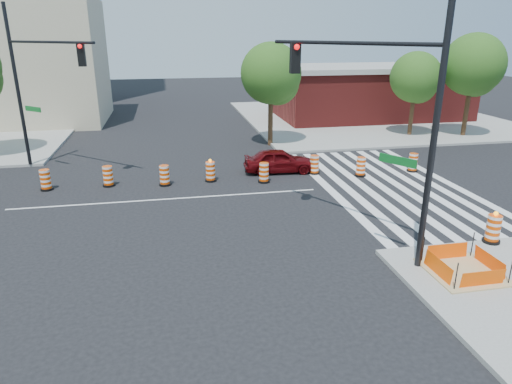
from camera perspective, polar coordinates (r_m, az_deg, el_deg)
ground at (r=21.47m, az=-10.88°, el=-0.87°), size 120.00×120.00×0.00m
sidewalk_ne at (r=42.77m, az=13.90°, el=9.04°), size 22.00×22.00×0.15m
crosswalk_east at (r=24.03m, az=16.18°, el=0.89°), size 6.75×13.50×0.01m
lane_centerline at (r=21.47m, az=-10.88°, el=-0.86°), size 14.00×0.12×0.01m
excavation_pit at (r=15.91m, az=24.46°, el=-8.90°), size 2.20×2.20×0.90m
brick_storefront at (r=42.45m, az=14.15°, el=12.01°), size 16.50×8.50×4.60m
beige_midrise at (r=43.98m, az=-28.06°, el=14.16°), size 14.00×10.00×10.00m
red_coupe at (r=25.06m, az=2.88°, el=3.94°), size 3.92×1.77×1.31m
signal_pole_se at (r=15.17m, az=15.57°, el=11.40°), size 3.63×5.73×8.78m
signal_pole_nw at (r=26.91m, az=-25.82°, el=13.19°), size 4.96×4.47×8.63m
pit_drum at (r=18.36m, az=27.51°, el=-4.19°), size 0.61×0.61×1.19m
tree_north_c at (r=30.74m, az=1.95°, el=14.18°), size 3.98×3.98×6.77m
tree_north_d at (r=35.34m, az=19.33°, el=13.06°), size 3.58×3.58×6.09m
tree_north_e at (r=36.57m, az=25.50°, el=13.80°), size 4.31×4.31×7.33m
median_drum_2 at (r=24.42m, az=-24.81°, el=1.30°), size 0.60×0.60×1.02m
median_drum_3 at (r=23.92m, az=-18.00°, el=1.81°), size 0.60×0.60×1.02m
median_drum_4 at (r=23.32m, az=-11.36°, el=1.96°), size 0.60×0.60×1.02m
median_drum_5 at (r=23.63m, az=-5.71°, el=2.50°), size 0.60×0.60×1.18m
median_drum_6 at (r=23.34m, az=1.00°, el=2.36°), size 0.60×0.60×1.02m
median_drum_7 at (r=24.96m, az=7.30°, el=3.33°), size 0.60×0.60×1.02m
median_drum_8 at (r=25.02m, az=12.97°, el=3.03°), size 0.60×0.60×1.02m
median_drum_9 at (r=26.63m, az=19.02°, el=3.43°), size 0.60×0.60×1.02m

